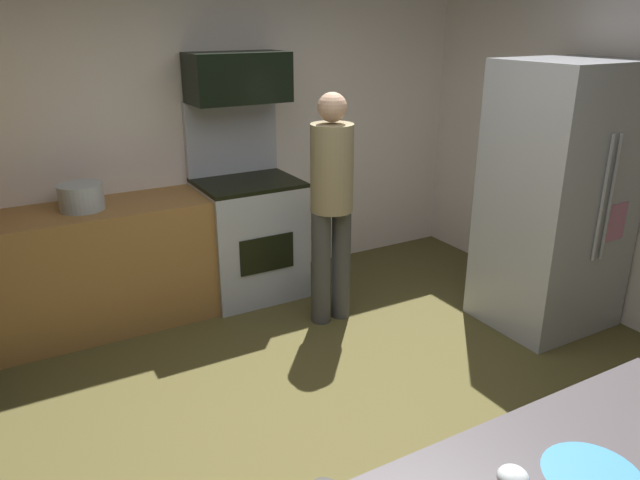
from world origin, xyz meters
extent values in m
cube|color=brown|center=(0.00, 0.00, -0.01)|extent=(5.20, 4.80, 0.02)
cube|color=silver|center=(0.00, 2.34, 1.30)|extent=(5.20, 0.12, 2.60)
cube|color=#9D6C38|center=(-0.90, 1.98, 0.45)|extent=(2.40, 0.60, 0.90)
cube|color=#AFB4C3|center=(0.32, 1.96, 0.46)|extent=(0.76, 0.64, 0.92)
cube|color=black|center=(0.32, 1.96, 0.94)|extent=(0.76, 0.64, 0.03)
cube|color=#AFB4C3|center=(0.32, 2.25, 1.24)|extent=(0.76, 0.06, 0.59)
cube|color=black|center=(0.32, 1.63, 0.45)|extent=(0.44, 0.01, 0.28)
cube|color=black|center=(0.32, 2.06, 1.72)|extent=(0.74, 0.38, 0.36)
cube|color=#B1B4BE|center=(2.03, 0.46, 0.94)|extent=(0.86, 0.74, 1.88)
cylinder|color=#B1B4BE|center=(1.99, 0.08, 1.04)|extent=(0.02, 0.02, 0.85)
cylinder|color=#B1B4BE|center=(2.07, 0.08, 1.04)|extent=(0.02, 0.02, 0.85)
cube|color=pink|center=(2.19, 0.09, 0.85)|extent=(0.20, 0.01, 0.26)
cylinder|color=#424242|center=(0.56, 1.24, 0.43)|extent=(0.14, 0.14, 0.85)
cylinder|color=#424242|center=(0.73, 1.24, 0.43)|extent=(0.14, 0.14, 0.85)
cylinder|color=#958461|center=(0.65, 1.24, 1.16)|extent=(0.30, 0.30, 0.61)
sphere|color=tan|center=(0.65, 1.24, 1.58)|extent=(0.20, 0.20, 0.20)
ellipsoid|color=silver|center=(-0.37, -1.41, 1.01)|extent=(0.08, 0.08, 0.06)
cylinder|color=#AEB8C1|center=(-0.90, 1.98, 0.99)|extent=(0.30, 0.30, 0.18)
camera|label=1|loc=(-1.43, -2.25, 2.14)|focal=33.77mm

